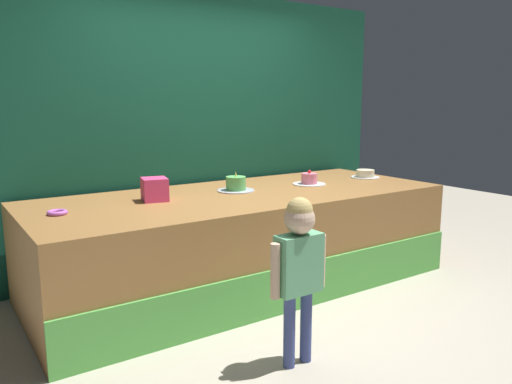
{
  "coord_description": "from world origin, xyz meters",
  "views": [
    {
      "loc": [
        -2.26,
        -2.85,
        1.58
      ],
      "look_at": [
        -0.06,
        0.42,
        0.87
      ],
      "focal_mm": 35.14,
      "sensor_mm": 36.0,
      "label": 1
    }
  ],
  "objects_px": {
    "cake_left": "(236,185)",
    "donut": "(57,212)",
    "child_figure": "(299,258)",
    "cake_right": "(365,174)",
    "pink_box": "(155,189)",
    "cake_center": "(309,180)"
  },
  "relations": [
    {
      "from": "pink_box",
      "to": "cake_left",
      "type": "relative_size",
      "value": 0.61
    },
    {
      "from": "pink_box",
      "to": "child_figure",
      "type": "bearing_deg",
      "value": -78.65
    },
    {
      "from": "cake_center",
      "to": "cake_right",
      "type": "distance_m",
      "value": 0.76
    },
    {
      "from": "child_figure",
      "to": "donut",
      "type": "relative_size",
      "value": 7.55
    },
    {
      "from": "donut",
      "to": "cake_left",
      "type": "relative_size",
      "value": 0.42
    },
    {
      "from": "donut",
      "to": "cake_left",
      "type": "height_order",
      "value": "cake_left"
    },
    {
      "from": "child_figure",
      "to": "cake_right",
      "type": "distance_m",
      "value": 2.41
    },
    {
      "from": "donut",
      "to": "cake_right",
      "type": "distance_m",
      "value": 3.02
    },
    {
      "from": "cake_right",
      "to": "donut",
      "type": "bearing_deg",
      "value": -179.73
    },
    {
      "from": "child_figure",
      "to": "donut",
      "type": "distance_m",
      "value": 1.72
    },
    {
      "from": "cake_left",
      "to": "donut",
      "type": "bearing_deg",
      "value": -176.4
    },
    {
      "from": "cake_left",
      "to": "cake_right",
      "type": "relative_size",
      "value": 1.12
    },
    {
      "from": "pink_box",
      "to": "donut",
      "type": "bearing_deg",
      "value": -173.51
    },
    {
      "from": "cake_left",
      "to": "pink_box",
      "type": "bearing_deg",
      "value": -179.31
    },
    {
      "from": "pink_box",
      "to": "cake_left",
      "type": "distance_m",
      "value": 0.76
    },
    {
      "from": "donut",
      "to": "cake_left",
      "type": "xyz_separation_m",
      "value": [
        1.51,
        0.1,
        0.04
      ]
    },
    {
      "from": "child_figure",
      "to": "donut",
      "type": "xyz_separation_m",
      "value": [
        -1.05,
        1.36,
        0.16
      ]
    },
    {
      "from": "child_figure",
      "to": "cake_left",
      "type": "distance_m",
      "value": 1.54
    },
    {
      "from": "cake_center",
      "to": "cake_left",
      "type": "bearing_deg",
      "value": 173.14
    },
    {
      "from": "pink_box",
      "to": "cake_right",
      "type": "bearing_deg",
      "value": -1.81
    },
    {
      "from": "donut",
      "to": "pink_box",
      "type": "bearing_deg",
      "value": 6.49
    },
    {
      "from": "pink_box",
      "to": "cake_center",
      "type": "bearing_deg",
      "value": -3.1
    }
  ]
}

